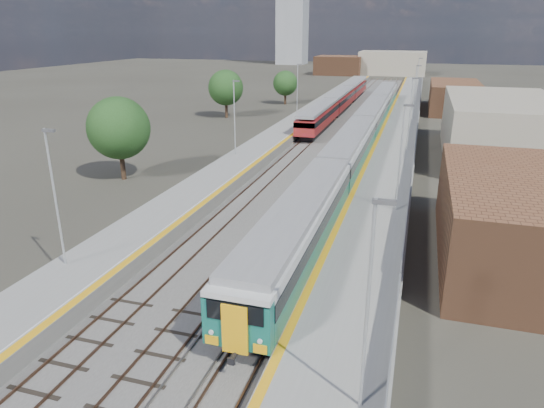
% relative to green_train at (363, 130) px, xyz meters
% --- Properties ---
extents(ground, '(320.00, 320.00, 0.00)m').
position_rel_green_train_xyz_m(ground, '(-1.50, 5.52, -2.28)').
color(ground, '#47443A').
rests_on(ground, ground).
extents(ballast_bed, '(10.50, 155.00, 0.06)m').
position_rel_green_train_xyz_m(ballast_bed, '(-3.75, 8.02, -2.25)').
color(ballast_bed, '#565451').
rests_on(ballast_bed, ground).
extents(tracks, '(8.96, 160.00, 0.17)m').
position_rel_green_train_xyz_m(tracks, '(-3.15, 9.70, -2.18)').
color(tracks, '#4C3323').
rests_on(tracks, ground).
extents(platform_right, '(4.70, 155.00, 8.52)m').
position_rel_green_train_xyz_m(platform_right, '(3.78, 8.01, -1.75)').
color(platform_right, slate).
rests_on(platform_right, ground).
extents(platform_left, '(4.30, 155.00, 8.52)m').
position_rel_green_train_xyz_m(platform_left, '(-10.55, 8.01, -1.77)').
color(platform_left, slate).
rests_on(platform_left, ground).
extents(buildings, '(72.00, 185.50, 40.00)m').
position_rel_green_train_xyz_m(buildings, '(-19.62, 94.12, 8.42)').
color(buildings, brown).
rests_on(buildings, ground).
extents(green_train, '(2.95, 81.97, 3.24)m').
position_rel_green_train_xyz_m(green_train, '(0.00, 0.00, 0.00)').
color(green_train, black).
rests_on(green_train, ground).
extents(red_train, '(2.65, 53.90, 3.35)m').
position_rel_green_train_xyz_m(red_train, '(-7.00, 27.16, -0.30)').
color(red_train, black).
rests_on(red_train, ground).
extents(tree_a, '(5.62, 5.62, 7.61)m').
position_rel_green_train_xyz_m(tree_a, '(-19.74, -18.58, 2.51)').
color(tree_a, '#382619').
rests_on(tree_a, ground).
extents(tree_b, '(5.46, 5.46, 7.41)m').
position_rel_green_train_xyz_m(tree_b, '(-23.29, 15.81, 2.38)').
color(tree_b, '#382619').
rests_on(tree_b, ground).
extents(tree_c, '(4.54, 4.54, 6.15)m').
position_rel_green_train_xyz_m(tree_c, '(-18.28, 32.74, 1.59)').
color(tree_c, '#382619').
rests_on(tree_c, ground).
extents(tree_d, '(4.50, 4.50, 6.10)m').
position_rel_green_train_xyz_m(tree_d, '(18.70, 14.09, 1.55)').
color(tree_d, '#382619').
rests_on(tree_d, ground).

